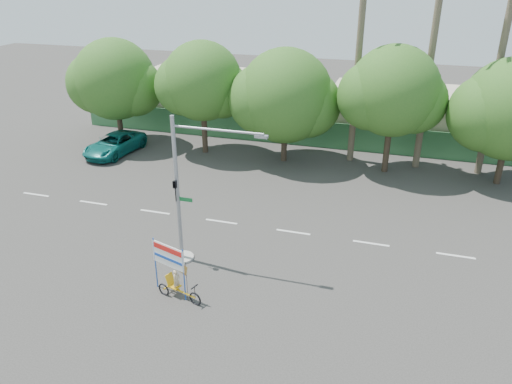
# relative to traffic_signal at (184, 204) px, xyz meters

# --- Properties ---
(ground) EXTENTS (120.00, 120.00, 0.00)m
(ground) POSITION_rel_traffic_signal_xyz_m (2.20, -3.98, -2.92)
(ground) COLOR #33302D
(ground) RESTS_ON ground
(fence) EXTENTS (38.00, 0.08, 2.00)m
(fence) POSITION_rel_traffic_signal_xyz_m (2.20, 17.52, -1.92)
(fence) COLOR #336B3D
(fence) RESTS_ON ground
(building_left) EXTENTS (12.00, 8.00, 4.00)m
(building_left) POSITION_rel_traffic_signal_xyz_m (-7.80, 22.02, -0.92)
(building_left) COLOR beige
(building_left) RESTS_ON ground
(building_right) EXTENTS (14.00, 8.00, 3.60)m
(building_right) POSITION_rel_traffic_signal_xyz_m (10.20, 22.02, -1.12)
(building_right) COLOR beige
(building_right) RESTS_ON ground
(tree_far_left) EXTENTS (7.14, 6.00, 7.96)m
(tree_far_left) POSITION_rel_traffic_signal_xyz_m (-11.85, 14.02, 1.84)
(tree_far_left) COLOR #473828
(tree_far_left) RESTS_ON ground
(tree_left) EXTENTS (6.66, 5.60, 8.07)m
(tree_left) POSITION_rel_traffic_signal_xyz_m (-4.85, 14.02, 2.14)
(tree_left) COLOR #473828
(tree_left) RESTS_ON ground
(tree_center) EXTENTS (7.62, 6.40, 7.85)m
(tree_center) POSITION_rel_traffic_signal_xyz_m (1.14, 14.02, 1.55)
(tree_center) COLOR #473828
(tree_center) RESTS_ON ground
(tree_right) EXTENTS (6.90, 5.80, 8.36)m
(tree_right) POSITION_rel_traffic_signal_xyz_m (8.15, 14.02, 2.32)
(tree_right) COLOR #473828
(tree_right) RESTS_ON ground
(tree_far_right) EXTENTS (7.38, 6.20, 7.94)m
(tree_far_right) POSITION_rel_traffic_signal_xyz_m (15.15, 14.02, 1.73)
(tree_far_right) COLOR #473828
(tree_far_right) RESTS_ON ground
(palm_tall) EXTENTS (3.73, 3.79, 17.45)m
(palm_tall) POSITION_rel_traffic_signal_xyz_m (10.20, 15.52, 7.55)
(palm_tall) COLOR #70604C
(palm_tall) RESTS_ON ground
(palm_mid) EXTENTS (3.73, 3.79, 15.45)m
(palm_mid) POSITION_rel_traffic_signal_xyz_m (14.20, 15.52, 6.48)
(palm_mid) COLOR #70604C
(palm_mid) RESTS_ON ground
(palm_short) EXTENTS (3.73, 3.79, 14.45)m
(palm_short) POSITION_rel_traffic_signal_xyz_m (5.70, 15.52, 5.94)
(palm_short) COLOR #70604C
(palm_short) RESTS_ON ground
(traffic_signal) EXTENTS (4.72, 1.10, 7.00)m
(traffic_signal) POSITION_rel_traffic_signal_xyz_m (0.00, 0.00, 0.00)
(traffic_signal) COLOR gray
(traffic_signal) RESTS_ON ground
(trike_billboard) EXTENTS (2.41, 1.03, 2.47)m
(trike_billboard) POSITION_rel_traffic_signal_xyz_m (0.64, -2.73, -1.92)
(trike_billboard) COLOR black
(trike_billboard) RESTS_ON ground
(pickup_truck) EXTENTS (3.01, 5.53, 1.47)m
(pickup_truck) POSITION_rel_traffic_signal_xyz_m (-11.00, 11.75, -2.18)
(pickup_truck) COLOR #0E645E
(pickup_truck) RESTS_ON ground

